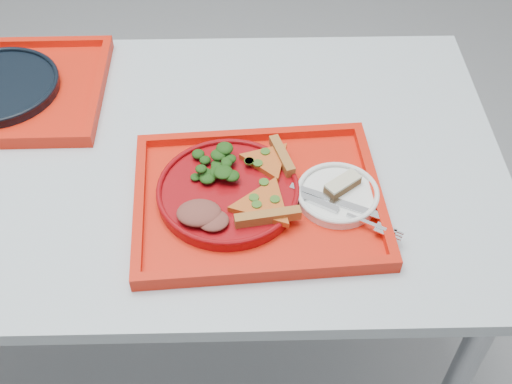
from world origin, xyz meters
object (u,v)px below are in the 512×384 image
tray_main (258,202)px  dinner_plate (228,193)px  dessert_bar (343,184)px  tray_far (0,93)px

tray_main → dinner_plate: bearing=166.0°
dinner_plate → dessert_bar: 0.21m
tray_far → dinner_plate: dinner_plate is taller
tray_main → dinner_plate: (-0.05, 0.01, 0.02)m
dessert_bar → tray_main: bearing=147.7°
tray_main → tray_far: size_ratio=1.00×
tray_main → dinner_plate: dinner_plate is taller
dinner_plate → dessert_bar: bearing=0.9°
tray_main → dessert_bar: bearing=1.2°
tray_main → dessert_bar: 0.16m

